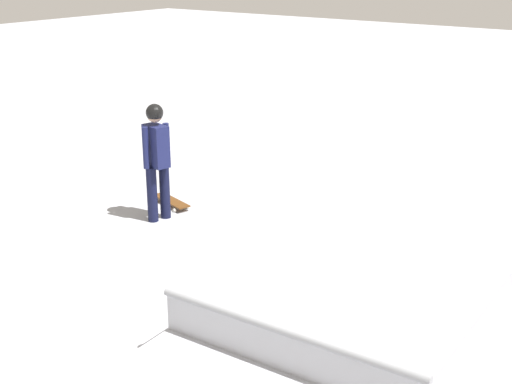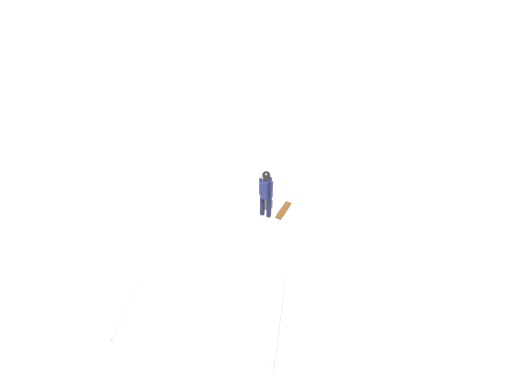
# 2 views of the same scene
# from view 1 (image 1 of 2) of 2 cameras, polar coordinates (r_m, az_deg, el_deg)

# --- Properties ---
(ground_plane) EXTENTS (60.00, 60.00, 0.00)m
(ground_plane) POSITION_cam_1_polar(r_m,az_deg,el_deg) (7.54, 4.80, -10.64)
(ground_plane) COLOR #A8AAB2
(skate_ramp) EXTENTS (5.50, 2.82, 0.74)m
(skate_ramp) POSITION_cam_1_polar(r_m,az_deg,el_deg) (7.20, 7.83, -9.42)
(skate_ramp) COLOR #B0B3BB
(skate_ramp) RESTS_ON ground
(skater) EXTENTS (0.43, 0.42, 1.73)m
(skater) POSITION_cam_1_polar(r_m,az_deg,el_deg) (10.01, -8.17, 3.16)
(skater) COLOR black
(skater) RESTS_ON ground
(skateboard) EXTENTS (0.42, 0.82, 0.09)m
(skateboard) POSITION_cam_1_polar(r_m,az_deg,el_deg) (10.83, -6.98, -0.73)
(skateboard) COLOR #593314
(skateboard) RESTS_ON ground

